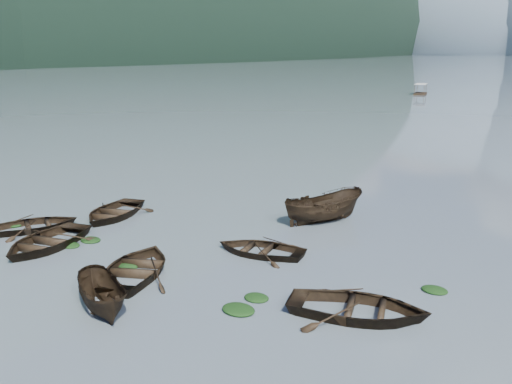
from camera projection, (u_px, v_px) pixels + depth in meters
The scene contains 19 objects.
ground_plane at pixel (52, 311), 20.47m from camera, with size 2400.00×2400.00×0.00m, color #525E67.
haze_mtn_a at pixel (478, 53), 864.28m from camera, with size 520.00×520.00×280.00m, color #475666.
rowboat_0 at pixel (46, 247), 26.97m from camera, with size 3.59×5.03×1.04m, color black.
rowboat_1 at pixel (34, 230), 29.57m from camera, with size 3.15×4.41×0.91m, color black.
rowboat_2 at pixel (104, 311), 20.50m from camera, with size 1.45×3.85×1.49m, color black.
rowboat_3 at pixel (138, 275), 23.72m from camera, with size 3.52×4.93×1.02m, color black.
rowboat_4 at pixel (358, 316), 20.08m from camera, with size 3.55×4.97×1.03m, color black.
rowboat_6 at pixel (114, 217), 31.83m from camera, with size 3.45×4.83×1.00m, color black.
rowboat_7 at pixel (260, 254), 26.17m from camera, with size 2.97×4.16×0.86m, color black.
rowboat_8 at pixel (323, 222), 30.92m from camera, with size 1.83×4.87×1.88m, color black.
weed_clump_0 at pixel (13, 226), 30.25m from camera, with size 1.14×0.93×0.25m, color black.
weed_clump_1 at pixel (66, 245), 27.24m from camera, with size 1.12×0.90×0.25m, color black.
weed_clump_2 at pixel (126, 267), 24.52m from camera, with size 1.13×0.90×0.24m, color black.
weed_clump_3 at pixel (256, 299), 21.45m from camera, with size 0.99×0.83×0.22m, color black.
weed_clump_4 at pixel (238, 311), 20.44m from camera, with size 1.28×1.02×0.26m, color black.
weed_clump_5 at pixel (71, 246), 27.12m from camera, with size 0.96×0.78×0.20m, color black.
weed_clump_6 at pixel (91, 241), 27.85m from camera, with size 1.07×0.89×0.22m, color black.
weed_clump_7 at pixel (434, 291), 22.13m from camera, with size 1.03×0.83×0.23m, color black.
pontoon_left at pixel (420, 94), 113.62m from camera, with size 2.19×5.25×2.01m, color black, non-canonical shape.
Camera 1 is at (17.30, -10.35, 9.21)m, focal length 40.00 mm.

